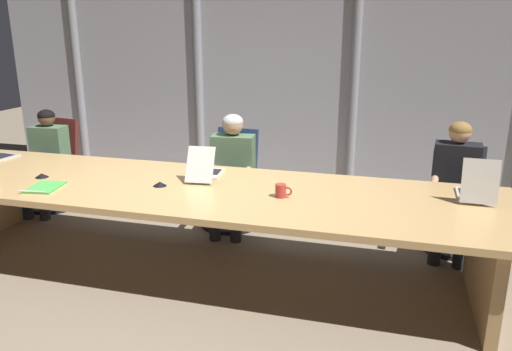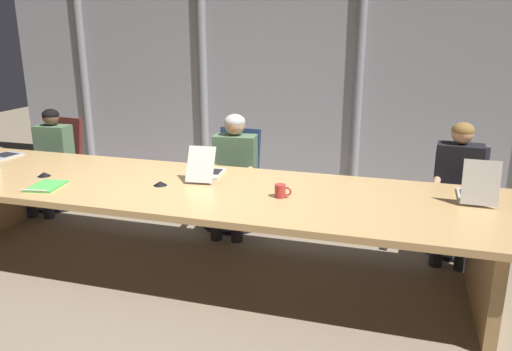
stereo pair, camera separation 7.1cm
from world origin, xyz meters
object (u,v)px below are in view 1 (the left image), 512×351
object	(u,v)px
person_center	(455,182)
conference_mic_middle	(160,184)
spiral_notepad	(45,187)
coffee_mug_near	(281,191)
office_chair_left_end	(55,174)
office_chair_left_mid	(232,190)
conference_mic_left_side	(42,175)
person_left_mid	(231,166)
office_chair_center	(456,211)
laptop_center	(476,191)
person_left_end	(46,156)
laptop_left_mid	(206,171)

from	to	relation	value
person_center	conference_mic_middle	xyz separation A→B (m)	(-2.30, -1.00, 0.09)
spiral_notepad	coffee_mug_near	bearing A→B (deg)	-0.36
office_chair_left_end	coffee_mug_near	distance (m)	3.13
office_chair_left_mid	conference_mic_left_side	distance (m)	1.80
person_center	conference_mic_left_side	xyz separation A→B (m)	(-3.37, -1.04, 0.09)
person_left_mid	person_center	size ratio (longest dim) A/B	0.98
person_left_mid	conference_mic_middle	size ratio (longest dim) A/B	10.43
office_chair_center	conference_mic_left_side	xyz separation A→B (m)	(-3.43, -1.20, 0.41)
laptop_center	person_left_mid	bearing A→B (deg)	73.84
office_chair_center	person_left_mid	distance (m)	2.12
conference_mic_left_side	conference_mic_middle	distance (m)	1.06
spiral_notepad	office_chair_left_end	bearing A→B (deg)	116.39
laptop_center	coffee_mug_near	distance (m)	1.42
coffee_mug_near	office_chair_left_end	bearing A→B (deg)	157.96
office_chair_left_end	spiral_notepad	world-z (taller)	office_chair_left_end
laptop_center	person_left_end	world-z (taller)	person_left_end
laptop_center	person_left_mid	size ratio (longest dim) A/B	0.35
office_chair_left_mid	laptop_center	bearing A→B (deg)	72.94
office_chair_left_mid	spiral_notepad	world-z (taller)	office_chair_left_mid
laptop_left_mid	person_left_end	world-z (taller)	person_left_end
office_chair_center	conference_mic_left_side	distance (m)	3.65
laptop_center	office_chair_left_mid	world-z (taller)	laptop_center
laptop_center	coffee_mug_near	xyz separation A→B (m)	(-1.38, -0.34, -0.01)
office_chair_center	office_chair_left_mid	bearing A→B (deg)	-87.35
office_chair_left_end	office_chair_center	world-z (taller)	office_chair_left_end
office_chair_left_end	coffee_mug_near	world-z (taller)	office_chair_left_end
office_chair_center	person_left_mid	size ratio (longest dim) A/B	0.80
conference_mic_left_side	spiral_notepad	bearing A→B (deg)	-48.43
laptop_left_mid	person_center	xyz separation A→B (m)	(2.04, 0.66, -0.13)
conference_mic_middle	office_chair_left_end	bearing A→B (deg)	148.51
person_left_end	conference_mic_middle	distance (m)	2.09
person_center	spiral_notepad	size ratio (longest dim) A/B	3.49
person_left_end	spiral_notepad	bearing A→B (deg)	32.33
laptop_center	office_chair_center	distance (m)	0.94
person_left_end	conference_mic_left_side	distance (m)	1.30
laptop_center	coffee_mug_near	bearing A→B (deg)	105.25
laptop_left_mid	spiral_notepad	size ratio (longest dim) A/B	1.47
office_chair_left_mid	office_chair_center	distance (m)	2.15
person_left_end	spiral_notepad	distance (m)	1.63
laptop_center	conference_mic_middle	world-z (taller)	laptop_center
office_chair_left_end	conference_mic_middle	bearing A→B (deg)	67.15
spiral_notepad	laptop_left_mid	bearing A→B (deg)	20.53
laptop_center	person_left_end	distance (m)	4.27
conference_mic_left_side	office_chair_left_mid	bearing A→B (deg)	43.18
spiral_notepad	conference_mic_middle	bearing A→B (deg)	10.25
laptop_center	laptop_left_mid	bearing A→B (deg)	91.35
office_chair_left_end	conference_mic_left_side	size ratio (longest dim) A/B	8.82
laptop_center	office_chair_left_mid	size ratio (longest dim) A/B	0.42
office_chair_center	laptop_center	bearing A→B (deg)	3.37
person_left_end	office_chair_center	bearing A→B (deg)	86.75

